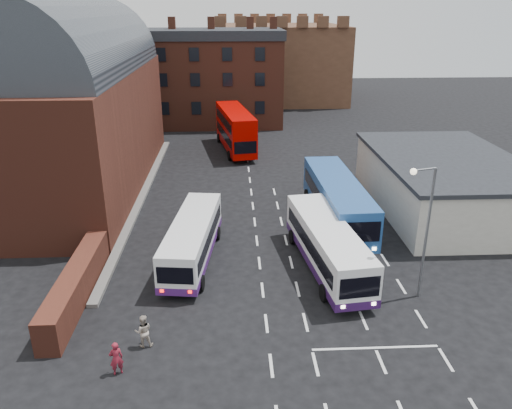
{
  "coord_description": "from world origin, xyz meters",
  "views": [
    {
      "loc": [
        -1.57,
        -22.03,
        15.04
      ],
      "look_at": [
        0.0,
        10.0,
        2.2
      ],
      "focal_mm": 35.0,
      "sensor_mm": 36.0,
      "label": 1
    }
  ],
  "objects_px": {
    "bus_white_inbound": "(327,244)",
    "street_lamp": "(424,221)",
    "bus_blue": "(337,198)",
    "bus_red_double": "(235,129)",
    "bus_white_outbound": "(192,237)",
    "pedestrian_red": "(116,358)",
    "pedestrian_beige": "(143,331)"
  },
  "relations": [
    {
      "from": "bus_white_outbound",
      "to": "bus_white_inbound",
      "type": "bearing_deg",
      "value": -3.76
    },
    {
      "from": "bus_blue",
      "to": "pedestrian_beige",
      "type": "distance_m",
      "value": 18.24
    },
    {
      "from": "bus_red_double",
      "to": "pedestrian_red",
      "type": "relative_size",
      "value": 7.11
    },
    {
      "from": "bus_white_outbound",
      "to": "pedestrian_red",
      "type": "bearing_deg",
      "value": -97.44
    },
    {
      "from": "bus_white_outbound",
      "to": "bus_red_double",
      "type": "xyz_separation_m",
      "value": [
        2.95,
        25.55,
        0.81
      ]
    },
    {
      "from": "bus_red_double",
      "to": "street_lamp",
      "type": "bearing_deg",
      "value": 97.85
    },
    {
      "from": "street_lamp",
      "to": "pedestrian_beige",
      "type": "relative_size",
      "value": 4.57
    },
    {
      "from": "bus_red_double",
      "to": "street_lamp",
      "type": "distance_m",
      "value": 32.02
    },
    {
      "from": "bus_red_double",
      "to": "street_lamp",
      "type": "xyz_separation_m",
      "value": [
        9.55,
        -30.48,
        2.17
      ]
    },
    {
      "from": "bus_white_inbound",
      "to": "pedestrian_beige",
      "type": "relative_size",
      "value": 6.55
    },
    {
      "from": "bus_white_inbound",
      "to": "street_lamp",
      "type": "height_order",
      "value": "street_lamp"
    },
    {
      "from": "bus_white_outbound",
      "to": "bus_red_double",
      "type": "height_order",
      "value": "bus_red_double"
    },
    {
      "from": "bus_white_outbound",
      "to": "street_lamp",
      "type": "xyz_separation_m",
      "value": [
        12.51,
        -4.93,
        2.98
      ]
    },
    {
      "from": "bus_blue",
      "to": "pedestrian_beige",
      "type": "relative_size",
      "value": 7.44
    },
    {
      "from": "street_lamp",
      "to": "bus_white_inbound",
      "type": "bearing_deg",
      "value": 141.59
    },
    {
      "from": "bus_white_inbound",
      "to": "bus_red_double",
      "type": "relative_size",
      "value": 0.94
    },
    {
      "from": "bus_white_outbound",
      "to": "pedestrian_red",
      "type": "distance_m",
      "value": 10.72
    },
    {
      "from": "street_lamp",
      "to": "bus_blue",
      "type": "bearing_deg",
      "value": 102.94
    },
    {
      "from": "bus_white_outbound",
      "to": "bus_blue",
      "type": "xyz_separation_m",
      "value": [
        10.16,
        5.28,
        0.38
      ]
    },
    {
      "from": "bus_white_inbound",
      "to": "pedestrian_red",
      "type": "distance_m",
      "value": 14.01
    },
    {
      "from": "bus_blue",
      "to": "bus_red_double",
      "type": "bearing_deg",
      "value": -72.3
    },
    {
      "from": "bus_white_inbound",
      "to": "street_lamp",
      "type": "xyz_separation_m",
      "value": [
        4.31,
        -3.41,
        2.86
      ]
    },
    {
      "from": "bus_white_inbound",
      "to": "street_lamp",
      "type": "relative_size",
      "value": 1.43
    },
    {
      "from": "bus_white_outbound",
      "to": "bus_blue",
      "type": "bearing_deg",
      "value": 34.16
    },
    {
      "from": "bus_blue",
      "to": "bus_white_inbound",
      "type": "bearing_deg",
      "value": 72.05
    },
    {
      "from": "bus_blue",
      "to": "bus_white_outbound",
      "type": "bearing_deg",
      "value": 25.6
    },
    {
      "from": "bus_blue",
      "to": "bus_red_double",
      "type": "xyz_separation_m",
      "value": [
        -7.21,
        20.27,
        0.43
      ]
    },
    {
      "from": "bus_blue",
      "to": "pedestrian_beige",
      "type": "height_order",
      "value": "bus_blue"
    },
    {
      "from": "bus_white_inbound",
      "to": "bus_blue",
      "type": "bearing_deg",
      "value": -113.3
    },
    {
      "from": "pedestrian_beige",
      "to": "street_lamp",
      "type": "bearing_deg",
      "value": -174.87
    },
    {
      "from": "bus_red_double",
      "to": "bus_white_outbound",
      "type": "bearing_deg",
      "value": 73.86
    },
    {
      "from": "bus_blue",
      "to": "street_lamp",
      "type": "xyz_separation_m",
      "value": [
        2.35,
        -10.21,
        2.6
      ]
    }
  ]
}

